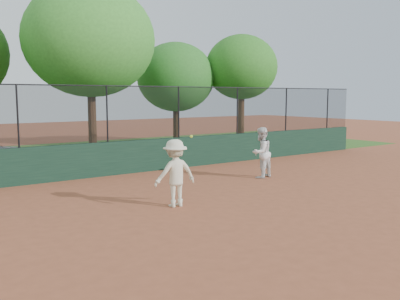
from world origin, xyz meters
TOP-DOWN VIEW (x-y plane):
  - ground at (0.00, 0.00)m, footprint 80.00×80.00m
  - back_wall at (0.00, 6.00)m, footprint 26.00×0.20m
  - grass_strip at (0.00, 12.00)m, footprint 36.00×12.00m
  - player_second at (3.63, 2.51)m, footprint 0.97×0.82m
  - player_main at (-0.96, 0.84)m, footprint 1.18×0.76m
  - fence_assembly at (-0.03, 6.00)m, footprint 26.00×0.06m
  - tree_2 at (0.66, 10.23)m, footprint 5.77×5.25m
  - tree_3 at (6.13, 11.86)m, footprint 4.31×3.92m
  - tree_4 at (9.55, 10.41)m, footprint 4.15×3.77m

SIDE VIEW (x-z plane):
  - ground at x=0.00m, z-range 0.00..0.00m
  - grass_strip at x=0.00m, z-range 0.00..0.01m
  - back_wall at x=0.00m, z-range 0.00..1.20m
  - player_main at x=-0.96m, z-range -0.06..1.79m
  - player_second at x=3.63m, z-range 0.00..1.75m
  - fence_assembly at x=-0.03m, z-range 1.24..3.24m
  - tree_3 at x=6.13m, z-range 0.98..6.68m
  - tree_4 at x=9.55m, z-range 1.30..7.51m
  - tree_2 at x=0.66m, z-range 1.37..9.12m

